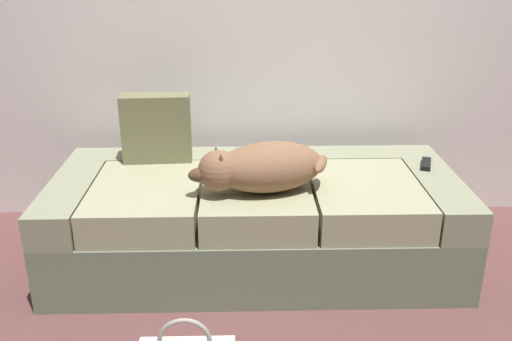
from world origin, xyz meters
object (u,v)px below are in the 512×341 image
object	(u,v)px
dog_tan	(261,167)
tv_remote	(426,164)
couch	(256,220)
throw_pillow	(156,128)

from	to	relation	value
dog_tan	tv_remote	distance (m)	0.88
couch	throw_pillow	bearing A→B (deg)	154.73
couch	tv_remote	bearing A→B (deg)	7.67
tv_remote	throw_pillow	world-z (taller)	throw_pillow
tv_remote	couch	bearing A→B (deg)	-153.55
dog_tan	throw_pillow	distance (m)	0.65
dog_tan	tv_remote	world-z (taller)	dog_tan
tv_remote	throw_pillow	xyz separation A→B (m)	(-1.34, 0.12, 0.16)
couch	dog_tan	distance (m)	0.38
throw_pillow	couch	bearing A→B (deg)	-25.27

